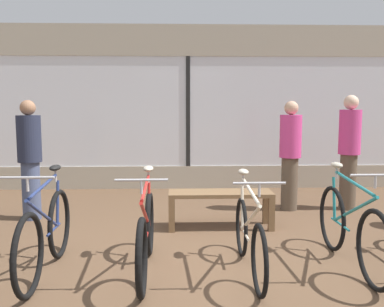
% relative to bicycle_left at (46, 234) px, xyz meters
% --- Properties ---
extents(ground_plane, '(24.00, 24.00, 0.00)m').
position_rel_bicycle_left_xyz_m(ground_plane, '(1.51, 0.26, -0.41)').
color(ground_plane, brown).
extents(shop_back_wall, '(12.00, 0.08, 3.20)m').
position_rel_bicycle_left_xyz_m(shop_back_wall, '(1.51, 4.31, 1.23)').
color(shop_back_wall, '#B2A893').
rests_on(shop_back_wall, ground_plane).
extents(bicycle_left, '(0.46, 1.74, 1.06)m').
position_rel_bicycle_left_xyz_m(bicycle_left, '(0.00, 0.00, 0.00)').
color(bicycle_left, black).
rests_on(bicycle_left, ground_plane).
extents(bicycle_center_left, '(0.46, 1.77, 1.03)m').
position_rel_bicycle_left_xyz_m(bicycle_center_left, '(0.98, 0.01, -0.02)').
color(bicycle_center_left, black).
rests_on(bicycle_center_left, ground_plane).
extents(bicycle_center_right, '(0.46, 1.67, 1.00)m').
position_rel_bicycle_left_xyz_m(bicycle_center_right, '(2.00, -0.03, -0.03)').
color(bicycle_center_right, black).
rests_on(bicycle_center_right, ground_plane).
extents(bicycle_right, '(0.46, 1.81, 1.05)m').
position_rel_bicycle_left_xyz_m(bicycle_right, '(3.07, 0.08, 0.00)').
color(bicycle_right, black).
rests_on(bicycle_right, ground_plane).
extents(display_bench, '(1.40, 0.44, 0.50)m').
position_rel_bicycle_left_xyz_m(display_bench, '(1.88, 1.54, -0.00)').
color(display_bench, brown).
rests_on(display_bench, ground_plane).
extents(customer_near_rack, '(0.41, 0.41, 1.73)m').
position_rel_bicycle_left_xyz_m(customer_near_rack, '(-0.83, 2.08, 0.51)').
color(customer_near_rack, '#424C6B').
rests_on(customer_near_rack, ground_plane).
extents(customer_by_window, '(0.48, 0.48, 1.82)m').
position_rel_bicycle_left_xyz_m(customer_by_window, '(4.02, 2.51, 0.56)').
color(customer_by_window, brown).
rests_on(customer_by_window, ground_plane).
extents(customer_mid_floor, '(0.38, 0.38, 1.72)m').
position_rel_bicycle_left_xyz_m(customer_mid_floor, '(3.08, 2.50, 0.50)').
color(customer_mid_floor, brown).
rests_on(customer_mid_floor, ground_plane).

